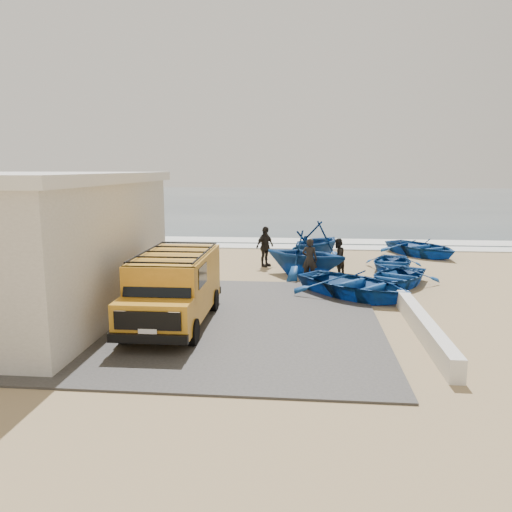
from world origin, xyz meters
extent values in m
plane|color=tan|center=(0.00, 0.00, 0.00)|extent=(160.00, 160.00, 0.00)
cube|color=#423F3C|center=(-2.00, -2.00, 0.03)|extent=(12.00, 10.00, 0.05)
cube|color=#385166|center=(0.00, 56.00, 0.00)|extent=(180.00, 88.00, 0.01)
cube|color=white|center=(0.00, 12.00, 0.03)|extent=(180.00, 1.60, 0.06)
cube|color=white|center=(0.00, 14.50, 0.02)|extent=(180.00, 2.20, 0.04)
cube|color=black|center=(-3.55, -0.50, 2.60)|extent=(0.08, 0.70, 0.90)
cube|color=silver|center=(5.00, -3.00, 0.28)|extent=(0.35, 6.00, 0.55)
cube|color=orange|center=(-1.86, -2.20, 1.17)|extent=(1.93, 3.91, 1.65)
cube|color=orange|center=(-1.85, -4.60, 0.80)|extent=(1.90, 0.91, 0.90)
cube|color=black|center=(-1.85, -4.13, 1.60)|extent=(1.75, 0.35, 0.72)
cube|color=black|center=(-1.84, -5.06, 0.90)|extent=(1.61, 0.09, 0.45)
cube|color=black|center=(-1.84, -5.09, 0.47)|extent=(1.94, 0.15, 0.22)
cube|color=black|center=(-1.86, -2.25, 2.08)|extent=(1.83, 3.61, 0.06)
cylinder|color=black|center=(-2.74, -4.20, 0.35)|extent=(0.22, 0.70, 0.70)
cylinder|color=black|center=(-2.76, -1.11, 0.35)|extent=(0.22, 0.70, 0.70)
cylinder|color=black|center=(-0.96, -4.19, 0.35)|extent=(0.22, 0.70, 0.70)
cylinder|color=black|center=(-0.98, -1.09, 0.35)|extent=(0.22, 0.70, 0.70)
imported|color=navy|center=(3.57, 1.09, 0.45)|extent=(5.31, 5.21, 0.90)
imported|color=navy|center=(5.36, 2.91, 0.37)|extent=(4.03, 4.37, 0.74)
imported|color=navy|center=(1.86, 4.44, 0.94)|extent=(4.62, 4.41, 1.89)
imported|color=navy|center=(5.62, 5.66, 0.36)|extent=(3.23, 3.94, 0.71)
imported|color=navy|center=(2.41, 7.79, 0.97)|extent=(4.65, 4.81, 1.94)
imported|color=navy|center=(7.83, 9.86, 0.43)|extent=(4.81, 5.14, 0.87)
imported|color=black|center=(2.05, 3.53, 0.86)|extent=(0.71, 0.55, 1.71)
imported|color=black|center=(3.22, 4.68, 0.78)|extent=(0.91, 0.96, 1.56)
imported|color=black|center=(0.06, 6.31, 0.92)|extent=(1.02, 1.13, 1.84)
camera|label=1|loc=(1.76, -16.04, 4.43)|focal=35.00mm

